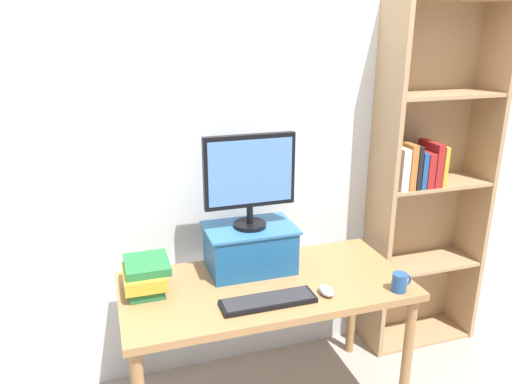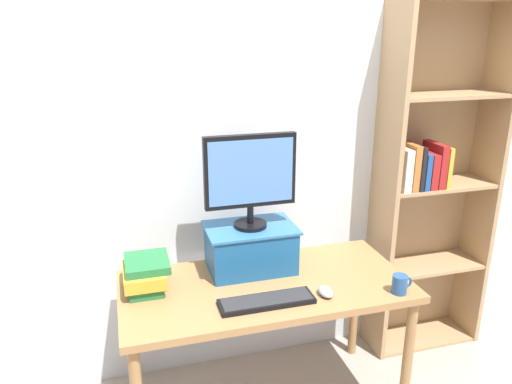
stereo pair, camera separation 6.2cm
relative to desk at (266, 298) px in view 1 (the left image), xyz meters
name	(u,v)px [view 1 (the left image)]	position (x,y,z in m)	size (l,w,h in m)	color
back_wall	(238,146)	(0.00, 0.48, 0.65)	(7.00, 0.08, 2.60)	silver
desk	(266,298)	(0.00, 0.00, 0.00)	(1.39, 0.67, 0.73)	#9E7042
bookshelf_unit	(426,180)	(1.10, 0.33, 0.40)	(0.69, 0.28, 2.05)	tan
riser_box	(250,247)	(-0.03, 0.17, 0.20)	(0.45, 0.30, 0.23)	#195189
computer_monitor	(250,176)	(-0.03, 0.17, 0.58)	(0.45, 0.16, 0.47)	black
keyboard	(268,301)	(-0.05, -0.18, 0.09)	(0.43, 0.13, 0.02)	black
computer_mouse	(326,291)	(0.23, -0.19, 0.10)	(0.06, 0.10, 0.04)	#99999E
book_stack	(145,276)	(-0.56, 0.10, 0.16)	(0.21, 0.25, 0.15)	#236B38
coffee_mug	(400,282)	(0.58, -0.26, 0.13)	(0.10, 0.07, 0.09)	#234C84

